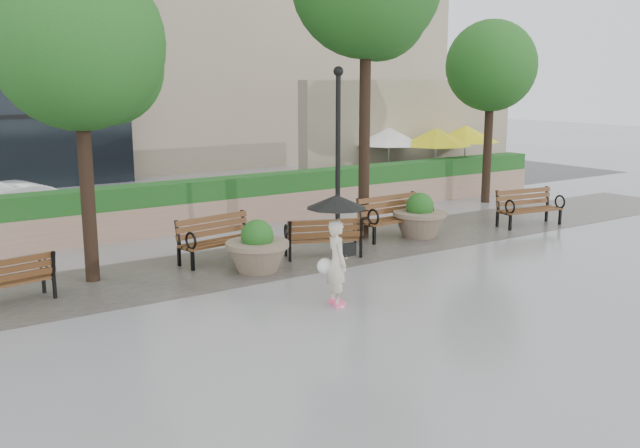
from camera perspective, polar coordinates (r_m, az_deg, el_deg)
ground at (r=14.38m, az=5.43°, el=-4.75°), size 100.00×100.00×0.00m
cobble_strip at (r=16.70m, az=-1.17°, el=-2.38°), size 28.00×3.20×0.01m
hedge_wall at (r=19.97m, az=-7.50°, el=1.75°), size 24.00×0.80×1.35m
cafe_wall at (r=27.66m, az=7.40°, el=7.22°), size 10.00×0.60×4.00m
cafe_hedge at (r=25.88m, az=9.73°, el=3.41°), size 8.00×0.50×0.90m
asphalt_street at (r=23.67m, az=-11.87°, el=1.49°), size 40.00×7.00×0.00m
bench_0 at (r=14.06m, az=-23.85°, el=-4.93°), size 1.78×0.96×0.91m
bench_1 at (r=16.08m, az=-8.04°, el=-1.95°), size 1.98×1.04×1.01m
bench_2 at (r=16.30m, az=0.27°, el=-1.74°), size 1.86×1.27×0.93m
bench_3 at (r=18.41m, az=5.98°, el=-0.13°), size 2.05×0.90×1.08m
bench_4 at (r=20.64m, az=16.37°, el=0.67°), size 1.97×1.01×1.01m
planter_left at (r=15.12m, az=-5.02°, el=-2.20°), size 1.34×1.34×1.13m
planter_right at (r=18.59m, az=7.97°, el=0.35°), size 1.38×1.38×1.16m
lamppost at (r=17.29m, az=1.44°, el=4.51°), size 0.28×0.28×4.32m
tree_0 at (r=14.78m, az=-18.29°, el=13.05°), size 3.43×3.33×6.35m
tree_2 at (r=24.22m, az=13.65°, el=11.90°), size 3.08×2.92×5.91m
patio_umb_white at (r=25.97m, az=5.54°, el=6.97°), size 2.50×2.50×2.30m
patio_umb_yellow_a at (r=25.84m, az=9.27°, el=6.85°), size 2.50×2.50×2.30m
patio_umb_yellow_b at (r=27.61m, az=11.58°, el=7.06°), size 2.50×2.50×2.30m
car_right at (r=21.18m, az=-22.15°, el=1.46°), size 4.03×2.10×1.27m
pedestrian at (r=12.69m, az=1.33°, el=-1.20°), size 1.09×1.09×2.00m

